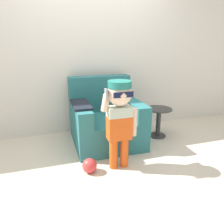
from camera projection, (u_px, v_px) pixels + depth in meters
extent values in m
plane|color=beige|center=(105.00, 150.00, 3.05)|extent=(10.00, 10.00, 0.00)
cube|color=silver|center=(90.00, 51.00, 3.41)|extent=(10.00, 0.05, 2.60)
cube|color=#286B70|center=(106.00, 129.00, 3.23)|extent=(0.95, 0.99, 0.40)
cube|color=#286B70|center=(100.00, 93.00, 3.45)|extent=(0.95, 0.20, 0.54)
cube|color=#286B70|center=(81.00, 114.00, 2.94)|extent=(0.19, 0.78, 0.23)
cube|color=#286B70|center=(134.00, 109.00, 3.15)|extent=(0.19, 0.78, 0.23)
cube|color=black|center=(81.00, 104.00, 2.90)|extent=(0.23, 0.54, 0.03)
cylinder|color=#E05119|center=(113.00, 153.00, 2.57)|extent=(0.10, 0.10, 0.37)
cylinder|color=#E05119|center=(124.00, 152.00, 2.61)|extent=(0.10, 0.10, 0.37)
cube|color=#E05119|center=(119.00, 128.00, 2.49)|extent=(0.27, 0.16, 0.27)
cube|color=#B7C6B2|center=(119.00, 111.00, 2.43)|extent=(0.27, 0.16, 0.12)
sphere|color=beige|center=(120.00, 94.00, 2.37)|extent=(0.27, 0.27, 0.27)
cylinder|color=#1E7066|center=(120.00, 84.00, 2.34)|extent=(0.26, 0.26, 0.07)
cube|color=#1E7066|center=(116.00, 85.00, 2.46)|extent=(0.16, 0.12, 0.01)
cube|color=#0F1433|center=(124.00, 95.00, 2.25)|extent=(0.22, 0.01, 0.06)
cylinder|color=beige|center=(133.00, 122.00, 2.53)|extent=(0.08, 0.08, 0.33)
cylinder|color=beige|center=(106.00, 103.00, 2.35)|extent=(0.11, 0.08, 0.20)
cube|color=gray|center=(106.00, 95.00, 2.31)|extent=(0.02, 0.07, 0.13)
cylinder|color=#333333|center=(157.00, 135.00, 3.50)|extent=(0.26, 0.26, 0.02)
cylinder|color=#333333|center=(158.00, 123.00, 3.43)|extent=(0.07, 0.07, 0.44)
cylinder|color=#333333|center=(159.00, 109.00, 3.36)|extent=(0.39, 0.39, 0.02)
sphere|color=#D13838|center=(90.00, 166.00, 2.50)|extent=(0.17, 0.17, 0.17)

